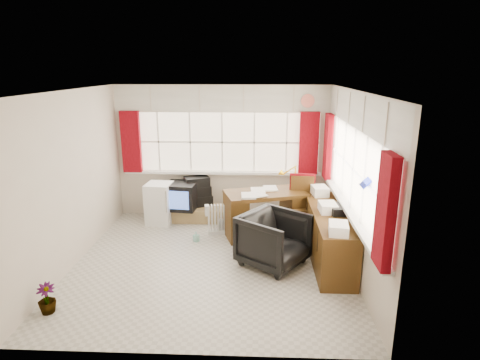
% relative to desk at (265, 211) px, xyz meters
% --- Properties ---
extents(ground, '(4.00, 4.00, 0.00)m').
position_rel_desk_xyz_m(ground, '(-0.81, -1.05, -0.43)').
color(ground, beige).
rests_on(ground, ground).
extents(room_walls, '(4.00, 4.00, 4.00)m').
position_rel_desk_xyz_m(room_walls, '(-0.81, -1.05, 1.07)').
color(room_walls, beige).
rests_on(room_walls, ground).
extents(window_back, '(3.70, 0.12, 3.60)m').
position_rel_desk_xyz_m(window_back, '(-0.81, 0.89, 0.52)').
color(window_back, '#FFEAC9').
rests_on(window_back, room_walls).
extents(window_right, '(0.12, 3.70, 3.60)m').
position_rel_desk_xyz_m(window_right, '(1.14, -1.05, 0.52)').
color(window_right, '#FFEAC9').
rests_on(window_right, room_walls).
extents(curtains, '(3.83, 3.83, 1.15)m').
position_rel_desk_xyz_m(curtains, '(0.12, -0.13, 1.03)').
color(curtains, maroon).
rests_on(curtains, room_walls).
extents(overhead_cabinets, '(3.98, 3.98, 0.48)m').
position_rel_desk_xyz_m(overhead_cabinets, '(0.17, -0.07, 1.82)').
color(overhead_cabinets, silver).
rests_on(overhead_cabinets, room_walls).
extents(desk, '(1.48, 1.03, 0.81)m').
position_rel_desk_xyz_m(desk, '(0.00, 0.00, 0.00)').
color(desk, '#492E11').
rests_on(desk, ground).
extents(desk_lamp, '(0.16, 0.14, 0.41)m').
position_rel_desk_xyz_m(desk_lamp, '(0.50, 0.22, 0.63)').
color(desk_lamp, yellow).
rests_on(desk_lamp, desk).
extents(task_chair, '(0.47, 0.49, 1.06)m').
position_rel_desk_xyz_m(task_chair, '(0.62, 0.04, 0.13)').
color(task_chair, black).
rests_on(task_chair, ground).
extents(office_chair, '(1.19, 1.18, 0.78)m').
position_rel_desk_xyz_m(office_chair, '(0.10, -1.08, -0.04)').
color(office_chair, black).
rests_on(office_chair, ground).
extents(radiator, '(0.38, 0.21, 0.53)m').
position_rel_desk_xyz_m(radiator, '(-0.81, 0.01, -0.21)').
color(radiator, white).
rests_on(radiator, ground).
extents(credenza, '(0.50, 2.00, 0.85)m').
position_rel_desk_xyz_m(credenza, '(0.92, -0.85, -0.04)').
color(credenza, '#492E11').
rests_on(credenza, ground).
extents(file_tray, '(0.32, 0.38, 0.11)m').
position_rel_desk_xyz_m(file_tray, '(1.04, -0.89, 0.38)').
color(file_tray, black).
rests_on(file_tray, credenza).
extents(tv_bench, '(1.40, 0.50, 0.25)m').
position_rel_desk_xyz_m(tv_bench, '(-1.36, 0.67, -0.30)').
color(tv_bench, '#A38651').
rests_on(tv_bench, ground).
extents(crt_tv, '(0.60, 0.57, 0.50)m').
position_rel_desk_xyz_m(crt_tv, '(-1.55, 0.57, 0.07)').
color(crt_tv, black).
rests_on(crt_tv, tv_bench).
extents(hifi_stack, '(0.62, 0.52, 0.56)m').
position_rel_desk_xyz_m(hifi_stack, '(-1.28, 0.79, 0.08)').
color(hifi_stack, black).
rests_on(hifi_stack, tv_bench).
extents(mini_fridge, '(0.49, 0.50, 0.76)m').
position_rel_desk_xyz_m(mini_fridge, '(-1.94, 0.47, -0.05)').
color(mini_fridge, white).
rests_on(mini_fridge, ground).
extents(spray_bottle_a, '(0.16, 0.16, 0.31)m').
position_rel_desk_xyz_m(spray_bottle_a, '(-0.77, 0.10, -0.28)').
color(spray_bottle_a, silver).
rests_on(spray_bottle_a, ground).
extents(spray_bottle_b, '(0.11, 0.11, 0.17)m').
position_rel_desk_xyz_m(spray_bottle_b, '(-1.15, -0.33, -0.34)').
color(spray_bottle_b, '#93DBC9').
rests_on(spray_bottle_b, ground).
extents(flower_vase, '(0.27, 0.27, 0.37)m').
position_rel_desk_xyz_m(flower_vase, '(-2.61, -2.41, -0.24)').
color(flower_vase, black).
rests_on(flower_vase, ground).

